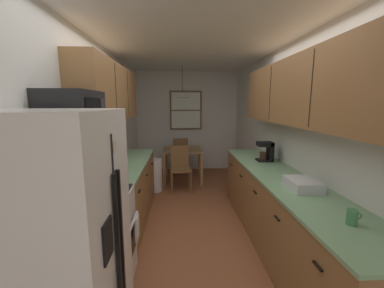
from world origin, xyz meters
The scene contains 23 objects.
ground_plane centered at (0.00, 1.00, 0.00)m, with size 12.00×12.00×0.00m, color brown.
wall_left centered at (-1.35, 1.00, 1.27)m, with size 0.10×9.00×2.55m, color silver.
wall_right centered at (1.35, 1.00, 1.27)m, with size 0.10×9.00×2.55m, color silver.
wall_back centered at (0.00, 3.65, 1.27)m, with size 4.40×0.10×2.55m, color silver.
ceiling_slab centered at (0.00, 1.00, 2.59)m, with size 4.40×9.00×0.08m, color white.
refrigerator centered at (-0.95, -1.29, 0.86)m, with size 0.74×0.81×1.71m.
stove_range centered at (-0.99, -0.55, 0.47)m, with size 0.66×0.64×1.10m.
microwave_over_range centered at (-1.11, -0.55, 1.68)m, with size 0.39×0.58×0.36m.
counter_left centered at (-1.00, 0.79, 0.45)m, with size 0.64×2.03×0.90m.
upper_cabinets_left centered at (-1.14, 0.74, 1.89)m, with size 0.33×2.11×0.74m.
counter_right centered at (1.00, 0.01, 0.45)m, with size 0.64×3.30×0.90m.
upper_cabinets_right centered at (1.14, -0.04, 1.87)m, with size 0.33×2.98×0.74m.
dining_table centered at (-0.13, 2.62, 0.61)m, with size 0.85×0.79×0.73m.
dining_chair_near centered at (-0.19, 2.01, 0.50)m, with size 0.43×0.43×0.90m.
dining_chair_far centered at (-0.19, 3.22, 0.50)m, with size 0.44×0.44×0.90m.
pendant_light centered at (-0.13, 2.62, 1.92)m, with size 0.34×0.34×0.68m.
back_window centered at (-0.03, 3.58, 1.57)m, with size 0.82×0.05×0.99m.
trash_bin centered at (-0.70, 1.99, 0.33)m, with size 0.28×0.28×0.65m, color white.
storage_canister centered at (-1.00, 0.01, 0.99)m, with size 0.11×0.11×0.18m.
dish_towel centered at (-0.64, -0.39, 0.50)m, with size 0.02×0.16×0.24m, color white.
coffee_maker centered at (1.08, 0.74, 1.05)m, with size 0.22×0.18×0.29m.
mug_by_coffeemaker centered at (1.01, -1.15, 0.96)m, with size 0.11×0.07×0.11m.
dish_rack centered at (1.02, -0.44, 0.95)m, with size 0.28×0.34×0.10m, color silver.
Camera 1 is at (-0.20, -2.66, 1.74)m, focal length 22.38 mm.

